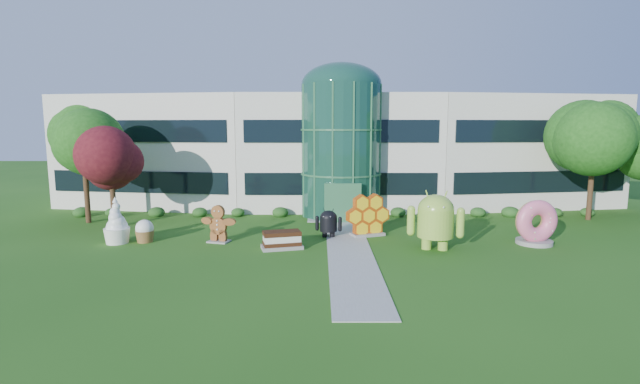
{
  "coord_description": "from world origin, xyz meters",
  "views": [
    {
      "loc": [
        -1.62,
        -23.19,
        6.68
      ],
      "look_at": [
        -1.6,
        6.0,
        2.6
      ],
      "focal_mm": 26.0,
      "sensor_mm": 36.0,
      "label": 1
    }
  ],
  "objects_px": {
    "android_green": "(436,217)",
    "gingerbread": "(218,224)",
    "android_black": "(328,222)",
    "donut": "(535,222)"
  },
  "relations": [
    {
      "from": "donut",
      "to": "gingerbread",
      "type": "height_order",
      "value": "donut"
    },
    {
      "from": "android_green",
      "to": "gingerbread",
      "type": "height_order",
      "value": "android_green"
    },
    {
      "from": "donut",
      "to": "android_green",
      "type": "bearing_deg",
      "value": -177.78
    },
    {
      "from": "android_green",
      "to": "gingerbread",
      "type": "bearing_deg",
      "value": -173.84
    },
    {
      "from": "android_green",
      "to": "android_black",
      "type": "distance_m",
      "value": 6.54
    },
    {
      "from": "android_green",
      "to": "donut",
      "type": "relative_size",
      "value": 1.37
    },
    {
      "from": "android_green",
      "to": "donut",
      "type": "xyz_separation_m",
      "value": [
        6.05,
        1.21,
        -0.49
      ]
    },
    {
      "from": "android_black",
      "to": "gingerbread",
      "type": "distance_m",
      "value": 6.58
    },
    {
      "from": "android_green",
      "to": "donut",
      "type": "distance_m",
      "value": 6.19
    },
    {
      "from": "android_green",
      "to": "android_black",
      "type": "xyz_separation_m",
      "value": [
        -5.8,
        2.9,
        -0.82
      ]
    }
  ]
}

